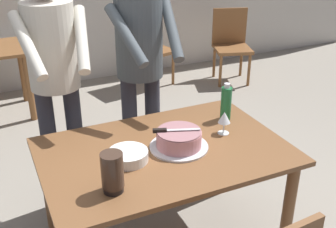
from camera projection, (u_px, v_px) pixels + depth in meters
name	position (u px, v px, depth m)	size (l,w,h in m)	color
main_dining_table	(164.00, 166.00, 2.45)	(1.40, 0.93, 0.75)	brown
cake_on_platter	(179.00, 140.00, 2.40)	(0.34, 0.34, 0.11)	silver
cake_knife	(166.00, 130.00, 2.37)	(0.26, 0.11, 0.02)	silver
plate_stack	(128.00, 156.00, 2.28)	(0.22, 0.22, 0.06)	white
wine_glass_near	(224.00, 118.00, 2.53)	(0.08, 0.08, 0.14)	silver
water_bottle	(226.00, 103.00, 2.71)	(0.07, 0.07, 0.25)	#1E6B38
hurricane_lamp	(112.00, 172.00, 2.00)	(0.11, 0.11, 0.21)	black
person_cutting_cake	(140.00, 59.00, 2.86)	(0.47, 0.56, 1.72)	#2D2D38
person_standing_beside	(54.00, 69.00, 2.67)	(0.47, 0.55, 1.72)	#2D2D38
background_chair_0	(147.00, 47.00, 5.12)	(0.54, 0.54, 0.90)	brown
background_chair_1	(231.00, 42.00, 5.32)	(0.55, 0.55, 0.90)	brown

